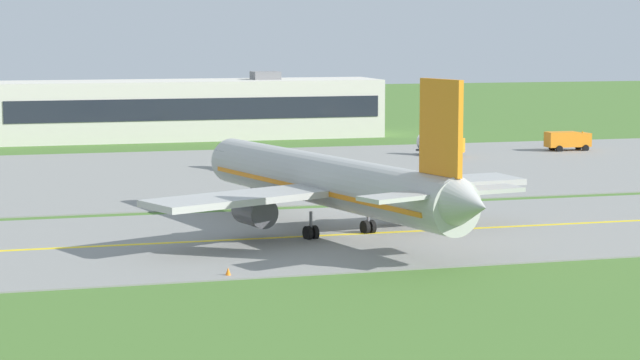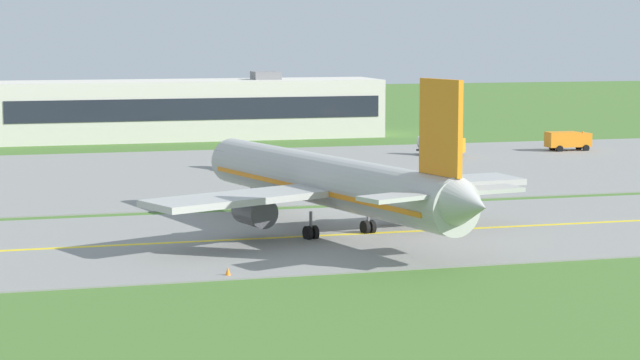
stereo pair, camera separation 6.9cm
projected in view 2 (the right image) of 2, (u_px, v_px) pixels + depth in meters
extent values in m
plane|color=#47702D|center=(352.00, 235.00, 92.45)|extent=(500.00, 500.00, 0.00)
cube|color=gray|center=(352.00, 235.00, 92.45)|extent=(240.00, 28.00, 0.10)
cube|color=gray|center=(328.00, 170.00, 135.25)|extent=(140.00, 52.00, 0.10)
cube|color=yellow|center=(352.00, 234.00, 92.44)|extent=(220.00, 0.60, 0.01)
cylinder|color=#ADADA8|center=(327.00, 181.00, 92.95)|extent=(12.64, 33.88, 4.00)
cone|color=#ADADA8|center=(226.00, 159.00, 108.52)|extent=(4.34, 3.49, 3.80)
cone|color=#ADADA8|center=(471.00, 205.00, 77.15)|extent=(4.11, 3.97, 3.40)
cube|color=orange|center=(327.00, 187.00, 93.01)|extent=(12.01, 31.27, 0.36)
cube|color=#1E232D|center=(236.00, 154.00, 106.55)|extent=(3.75, 2.62, 0.70)
cube|color=#ADADA8|center=(243.00, 198.00, 86.86)|extent=(15.68, 10.27, 0.50)
cylinder|color=#47474C|center=(255.00, 211.00, 89.75)|extent=(3.10, 3.88, 2.30)
cylinder|color=black|center=(245.00, 208.00, 91.12)|extent=(2.09, 0.78, 2.10)
cube|color=#ADADA8|center=(431.00, 183.00, 95.39)|extent=(15.47, 6.58, 0.50)
cylinder|color=#47474C|center=(397.00, 199.00, 96.27)|extent=(3.10, 3.88, 2.30)
cylinder|color=black|center=(386.00, 196.00, 97.64)|extent=(2.09, 0.78, 2.10)
cube|color=orange|center=(441.00, 127.00, 79.45)|extent=(1.52, 4.35, 6.50)
cube|color=#ADADA8|center=(402.00, 197.00, 78.23)|extent=(6.46, 4.39, 0.30)
cube|color=#ADADA8|center=(479.00, 190.00, 81.44)|extent=(6.30, 3.30, 0.30)
cylinder|color=slate|center=(252.00, 196.00, 104.43)|extent=(0.24, 0.24, 1.65)
cylinder|color=black|center=(252.00, 205.00, 104.53)|extent=(0.62, 1.15, 1.10)
cylinder|color=slate|center=(311.00, 222.00, 90.28)|extent=(0.24, 0.24, 1.65)
cylinder|color=black|center=(308.00, 233.00, 90.25)|extent=(0.62, 1.15, 1.10)
cylinder|color=black|center=(314.00, 233.00, 90.53)|extent=(0.62, 1.15, 1.10)
cylinder|color=slate|center=(368.00, 217.00, 92.89)|extent=(0.24, 0.24, 1.65)
cylinder|color=black|center=(365.00, 227.00, 92.86)|extent=(0.62, 1.15, 1.10)
cylinder|color=black|center=(371.00, 227.00, 93.13)|extent=(0.62, 1.15, 1.10)
cube|color=orange|center=(455.00, 146.00, 149.25)|extent=(2.69, 2.66, 1.80)
cube|color=#1E232D|center=(461.00, 143.00, 148.78)|extent=(1.49, 1.27, 0.81)
cylinder|color=silver|center=(435.00, 142.00, 150.93)|extent=(4.06, 4.38, 1.80)
cube|color=#383838|center=(434.00, 150.00, 151.06)|extent=(4.30, 4.57, 0.24)
cylinder|color=orange|center=(455.00, 138.00, 149.13)|extent=(0.20, 0.20, 0.18)
cylinder|color=black|center=(459.00, 153.00, 150.20)|extent=(0.80, 0.88, 0.90)
cylinder|color=black|center=(451.00, 154.00, 148.57)|extent=(0.80, 0.88, 0.90)
cylinder|color=black|center=(433.00, 151.00, 152.42)|extent=(0.80, 0.88, 0.90)
cylinder|color=black|center=(425.00, 153.00, 150.72)|extent=(0.80, 0.88, 0.90)
cube|color=orange|center=(583.00, 140.00, 157.35)|extent=(1.81, 2.01, 1.80)
cube|color=#1E232D|center=(588.00, 137.00, 157.51)|extent=(0.13, 1.84, 0.81)
cube|color=orange|center=(562.00, 139.00, 156.56)|extent=(4.21, 2.12, 2.00)
cylinder|color=orange|center=(583.00, 132.00, 157.23)|extent=(0.20, 0.20, 0.18)
cylinder|color=black|center=(579.00, 147.00, 158.44)|extent=(0.90, 0.30, 0.90)
cylinder|color=black|center=(586.00, 148.00, 156.53)|extent=(0.90, 0.30, 0.90)
cylinder|color=black|center=(553.00, 147.00, 157.49)|extent=(0.90, 0.30, 0.90)
cylinder|color=black|center=(560.00, 149.00, 155.48)|extent=(0.90, 0.30, 0.90)
cube|color=yellow|center=(252.00, 159.00, 133.57)|extent=(2.60, 2.51, 1.80)
cube|color=#1E232D|center=(257.00, 157.00, 132.97)|extent=(1.69, 0.94, 0.81)
cylinder|color=silver|center=(236.00, 155.00, 135.74)|extent=(3.51, 4.56, 1.80)
cube|color=#383838|center=(236.00, 164.00, 135.87)|extent=(3.78, 4.70, 0.24)
cylinder|color=orange|center=(252.00, 150.00, 133.45)|extent=(0.20, 0.20, 0.18)
cylinder|color=black|center=(259.00, 168.00, 134.37)|extent=(0.68, 0.94, 0.90)
cylinder|color=black|center=(246.00, 169.00, 133.03)|extent=(0.68, 0.94, 0.90)
cylinder|color=black|center=(239.00, 165.00, 137.22)|extent=(0.68, 0.94, 0.90)
cylinder|color=black|center=(224.00, 166.00, 135.82)|extent=(0.68, 0.94, 0.90)
cube|color=beige|center=(192.00, 109.00, 175.25)|extent=(56.36, 12.33, 8.62)
cube|color=#1E232D|center=(199.00, 109.00, 169.25)|extent=(54.11, 0.10, 3.10)
cube|color=slate|center=(266.00, 75.00, 177.60)|extent=(4.00, 4.00, 1.20)
cone|color=orange|center=(228.00, 272.00, 76.95)|extent=(0.44, 0.44, 0.60)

